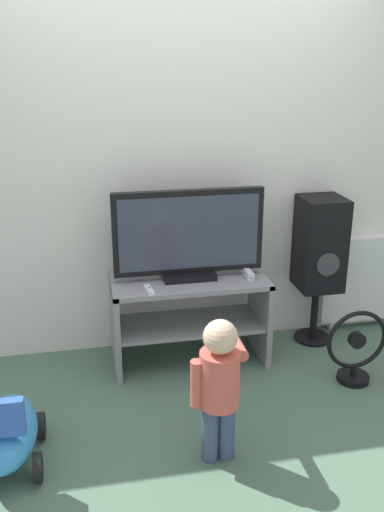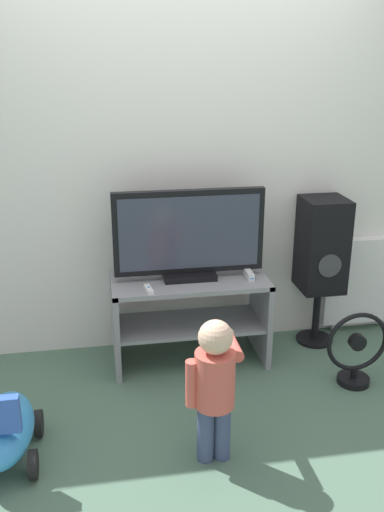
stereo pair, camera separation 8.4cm
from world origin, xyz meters
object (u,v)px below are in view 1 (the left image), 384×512
(television, at_px, (189,236))
(speaker_tower, at_px, (320,247))
(floor_fan, at_px, (356,350))
(game_console, at_px, (248,273))
(radiator, at_px, (363,279))
(remote_primary, at_px, (149,290))
(child, at_px, (220,379))
(ride_on_toy, at_px, (7,433))

(television, relative_size, speaker_tower, 0.91)
(television, bearing_deg, floor_fan, -26.59)
(game_console, distance_m, radiator, 1.02)
(game_console, relative_size, speaker_tower, 0.17)
(television, xyz_separation_m, floor_fan, (0.95, -0.48, -0.64))
(remote_primary, xyz_separation_m, radiator, (1.61, 0.38, -0.21))
(game_console, distance_m, floor_fan, 0.81)
(child, height_order, ride_on_toy, child)
(speaker_tower, height_order, floor_fan, speaker_tower)
(child, bearing_deg, radiator, 41.44)
(speaker_tower, bearing_deg, radiator, 17.37)
(game_console, distance_m, ride_on_toy, 1.70)
(game_console, bearing_deg, child, -113.68)
(remote_primary, bearing_deg, child, -74.18)
(remote_primary, height_order, ride_on_toy, remote_primary)
(child, relative_size, ride_on_toy, 1.30)
(remote_primary, height_order, child, child)
(game_console, distance_m, remote_primary, 0.66)
(ride_on_toy, bearing_deg, radiator, 23.66)
(radiator, bearing_deg, television, -170.86)
(game_console, bearing_deg, remote_primary, -169.67)
(speaker_tower, relative_size, floor_fan, 2.17)
(floor_fan, bearing_deg, ride_on_toy, -169.83)
(ride_on_toy, height_order, radiator, radiator)
(floor_fan, bearing_deg, game_console, 143.65)
(television, bearing_deg, speaker_tower, 5.23)
(floor_fan, distance_m, ride_on_toy, 2.05)
(floor_fan, bearing_deg, radiator, 61.11)
(radiator, bearing_deg, remote_primary, -166.54)
(floor_fan, relative_size, ride_on_toy, 0.81)
(remote_primary, distance_m, radiator, 1.66)
(ride_on_toy, bearing_deg, speaker_tower, 24.92)
(floor_fan, height_order, radiator, radiator)
(game_console, xyz_separation_m, remote_primary, (-0.65, -0.12, -0.01))
(television, height_order, speaker_tower, television)
(speaker_tower, distance_m, radiator, 0.54)
(child, distance_m, ride_on_toy, 1.08)
(ride_on_toy, xyz_separation_m, radiator, (2.40, 1.05, 0.20))
(game_console, height_order, speaker_tower, speaker_tower)
(child, height_order, floor_fan, child)
(remote_primary, relative_size, radiator, 0.19)
(game_console, xyz_separation_m, ride_on_toy, (-1.45, -0.79, -0.43))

